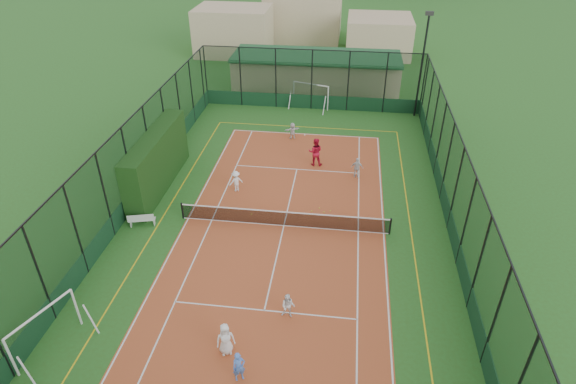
# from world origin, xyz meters

# --- Properties ---
(ground) EXTENTS (300.00, 300.00, 0.00)m
(ground) POSITION_xyz_m (0.00, 0.00, 0.00)
(ground) COLOR #2C581E
(ground) RESTS_ON ground
(court_slab) EXTENTS (11.17, 23.97, 0.01)m
(court_slab) POSITION_xyz_m (0.00, 0.00, 0.01)
(court_slab) COLOR #A95425
(court_slab) RESTS_ON ground
(tennis_net) EXTENTS (11.67, 0.12, 1.06)m
(tennis_net) POSITION_xyz_m (0.00, 0.00, 0.53)
(tennis_net) COLOR black
(tennis_net) RESTS_ON ground
(perimeter_fence) EXTENTS (18.12, 34.12, 5.00)m
(perimeter_fence) POSITION_xyz_m (0.00, 0.00, 2.50)
(perimeter_fence) COLOR black
(perimeter_fence) RESTS_ON ground
(floodlight_ne) EXTENTS (0.60, 0.26, 8.25)m
(floodlight_ne) POSITION_xyz_m (8.60, 16.60, 4.12)
(floodlight_ne) COLOR black
(floodlight_ne) RESTS_ON ground
(clubhouse) EXTENTS (15.20, 7.20, 3.15)m
(clubhouse) POSITION_xyz_m (0.00, 22.00, 1.57)
(clubhouse) COLOR tan
(clubhouse) RESTS_ON ground
(hedge_left) EXTENTS (1.20, 7.98, 3.49)m
(hedge_left) POSITION_xyz_m (-8.30, 3.27, 1.75)
(hedge_left) COLOR black
(hedge_left) RESTS_ON ground
(white_bench) EXTENTS (1.50, 0.76, 0.81)m
(white_bench) POSITION_xyz_m (-7.80, -0.94, 0.41)
(white_bench) COLOR white
(white_bench) RESTS_ON ground
(futsal_goal_near) EXTENTS (3.20, 2.00, 1.99)m
(futsal_goal_near) POSITION_xyz_m (-8.27, -9.55, 1.00)
(futsal_goal_near) COLOR white
(futsal_goal_near) RESTS_ON ground
(futsal_goal_far) EXTENTS (3.35, 1.83, 2.08)m
(futsal_goal_far) POSITION_xyz_m (-0.08, 17.21, 1.04)
(futsal_goal_far) COLOR white
(futsal_goal_far) RESTS_ON ground
(child_near_left) EXTENTS (0.87, 0.73, 1.52)m
(child_near_left) POSITION_xyz_m (-1.13, -8.82, 0.77)
(child_near_left) COLOR white
(child_near_left) RESTS_ON court_slab
(child_near_mid) EXTENTS (0.59, 0.52, 1.35)m
(child_near_mid) POSITION_xyz_m (-0.33, -9.97, 0.69)
(child_near_mid) COLOR #5487F0
(child_near_mid) RESTS_ON court_slab
(child_near_right) EXTENTS (0.64, 0.52, 1.23)m
(child_near_right) POSITION_xyz_m (1.09, -6.59, 0.63)
(child_near_right) COLOR white
(child_near_right) RESTS_ON court_slab
(child_far_left) EXTENTS (1.01, 0.93, 1.37)m
(child_far_left) POSITION_xyz_m (-3.41, 3.26, 0.69)
(child_far_left) COLOR white
(child_far_left) RESTS_ON court_slab
(child_far_right) EXTENTS (0.82, 0.38, 1.36)m
(child_far_right) POSITION_xyz_m (3.95, 5.92, 0.69)
(child_far_right) COLOR silver
(child_far_right) RESTS_ON court_slab
(child_far_back) EXTENTS (1.19, 0.84, 1.24)m
(child_far_back) POSITION_xyz_m (-0.87, 11.06, 0.63)
(child_far_back) COLOR silver
(child_far_back) RESTS_ON court_slab
(coach) EXTENTS (0.97, 0.77, 1.95)m
(coach) POSITION_xyz_m (1.14, 7.21, 0.98)
(coach) COLOR red
(coach) RESTS_ON court_slab
(tennis_balls) EXTENTS (5.09, 1.19, 0.07)m
(tennis_balls) POSITION_xyz_m (1.49, 1.46, 0.04)
(tennis_balls) COLOR #CCE033
(tennis_balls) RESTS_ON court_slab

